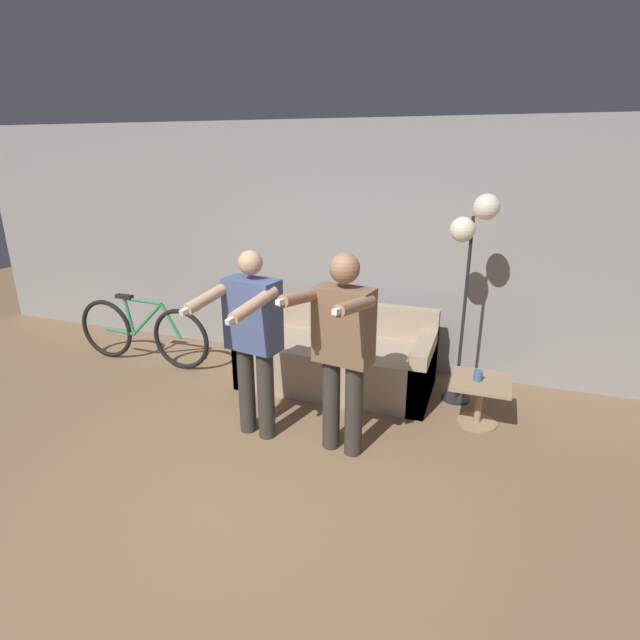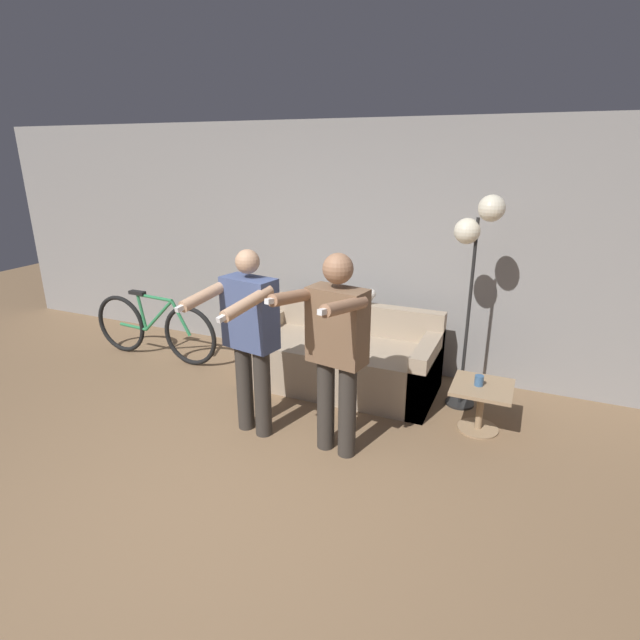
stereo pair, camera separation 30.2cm
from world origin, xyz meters
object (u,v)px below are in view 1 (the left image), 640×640
person_left (252,334)px  bicycle (143,333)px  person_right (342,342)px  side_table (480,392)px  floor_lamp (472,236)px  couch (337,359)px  cup (478,376)px  cat (355,296)px

person_left → bicycle: bearing=163.2°
person_right → side_table: size_ratio=3.26×
person_left → person_right: bearing=10.1°
floor_lamp → couch: bearing=-176.7°
person_right → cup: 1.35m
person_left → floor_lamp: floor_lamp is taller
person_right → bicycle: person_right is taller
couch → person_right: 1.37m
cat → couch: bearing=-102.1°
bicycle → side_table: bearing=-2.2°
bicycle → couch: bearing=5.1°
floor_lamp → cup: floor_lamp is taller
cat → side_table: 1.60m
person_right → floor_lamp: bearing=66.2°
person_left → cup: size_ratio=17.47×
couch → person_right: (0.39, -1.14, 0.65)m
couch → side_table: couch is taller
person_right → bicycle: (-2.62, 0.95, -0.57)m
person_left → floor_lamp: 2.09m
cat → bicycle: (-2.30, -0.54, -0.50)m
couch → cup: (1.37, -0.35, 0.18)m
person_right → person_left: bearing=-170.2°
floor_lamp → cup: size_ratio=21.61×
side_table → bicycle: size_ratio=0.29×
floor_lamp → cat: bearing=166.3°
person_left → floor_lamp: bearing=48.0°
floor_lamp → side_table: bearing=-62.8°
cat → cup: 1.52m
couch → floor_lamp: size_ratio=0.98×
person_right → cat: bearing=111.9°
cat → side_table: size_ratio=0.82×
floor_lamp → bicycle: size_ratio=1.15×
cat → floor_lamp: floor_lamp is taller
couch → bicycle: 2.24m
couch → cat: size_ratio=4.73×
couch → side_table: 1.45m
person_right → floor_lamp: floor_lamp is taller
person_right → bicycle: bearing=169.9°
couch → cup: couch is taller
person_left → cup: bearing=34.8°
person_right → floor_lamp: 1.59m
cat → person_left: bearing=-106.2°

